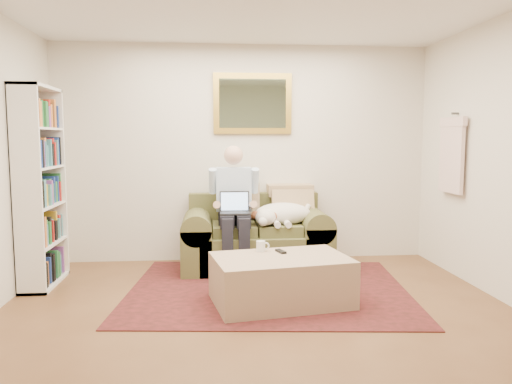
{
  "coord_description": "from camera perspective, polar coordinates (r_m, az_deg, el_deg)",
  "views": [
    {
      "loc": [
        -0.4,
        -3.56,
        1.49
      ],
      "look_at": [
        0.06,
        1.39,
        0.95
      ],
      "focal_mm": 35.0,
      "sensor_mm": 36.0,
      "label": 1
    }
  ],
  "objects": [
    {
      "name": "room_shell",
      "position": [
        3.93,
        0.55,
        3.45
      ],
      "size": [
        4.51,
        5.0,
        2.61
      ],
      "color": "brown",
      "rests_on": "ground"
    },
    {
      "name": "rug",
      "position": [
        5.0,
        1.38,
        -11.06
      ],
      "size": [
        2.9,
        2.42,
        0.01
      ],
      "primitive_type": "cube",
      "rotation": [
        0.0,
        0.0,
        -0.1
      ],
      "color": "black",
      "rests_on": "room_shell"
    },
    {
      "name": "sofa",
      "position": [
        5.75,
        -0.02,
        -5.87
      ],
      "size": [
        1.67,
        0.85,
        1.0
      ],
      "color": "brown",
      "rests_on": "room_shell"
    },
    {
      "name": "seated_man",
      "position": [
        5.51,
        -2.48,
        -2.03
      ],
      "size": [
        0.55,
        0.79,
        1.4
      ],
      "primitive_type": null,
      "color": "#8CAFD8",
      "rests_on": "sofa"
    },
    {
      "name": "laptop",
      "position": [
        5.44,
        -2.45,
        -1.77
      ],
      "size": [
        0.32,
        0.26,
        0.23
      ],
      "color": "black",
      "rests_on": "seated_man"
    },
    {
      "name": "sleeping_dog",
      "position": [
        5.64,
        3.09,
        -2.5
      ],
      "size": [
        0.69,
        0.43,
        0.26
      ],
      "primitive_type": null,
      "color": "white",
      "rests_on": "sofa"
    },
    {
      "name": "ottoman",
      "position": [
        4.56,
        2.86,
        -10.04
      ],
      "size": [
        1.3,
        0.95,
        0.43
      ],
      "primitive_type": "cube",
      "rotation": [
        0.0,
        0.0,
        0.17
      ],
      "color": "tan",
      "rests_on": "room_shell"
    },
    {
      "name": "coffee_mug",
      "position": [
        4.69,
        0.55,
        -6.21
      ],
      "size": [
        0.08,
        0.08,
        0.1
      ],
      "primitive_type": "cylinder",
      "color": "white",
      "rests_on": "ottoman"
    },
    {
      "name": "tv_remote",
      "position": [
        4.67,
        2.85,
        -6.79
      ],
      "size": [
        0.09,
        0.16,
        0.02
      ],
      "primitive_type": "cube",
      "rotation": [
        0.0,
        0.0,
        0.3
      ],
      "color": "black",
      "rests_on": "ottoman"
    },
    {
      "name": "bookshelf",
      "position": [
        5.45,
        -23.42,
        0.53
      ],
      "size": [
        0.28,
        0.8,
        2.0
      ],
      "primitive_type": null,
      "color": "white",
      "rests_on": "room_shell"
    },
    {
      "name": "wall_mirror",
      "position": [
        6.06,
        -0.4,
        10.07
      ],
      "size": [
        0.94,
        0.04,
        0.72
      ],
      "color": "gold",
      "rests_on": "room_shell"
    },
    {
      "name": "hanging_shirt",
      "position": [
        5.77,
        21.47,
        4.38
      ],
      "size": [
        0.06,
        0.52,
        0.9
      ],
      "primitive_type": null,
      "color": "beige",
      "rests_on": "room_shell"
    }
  ]
}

